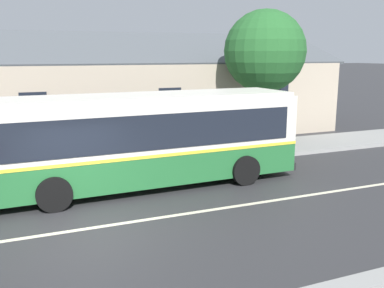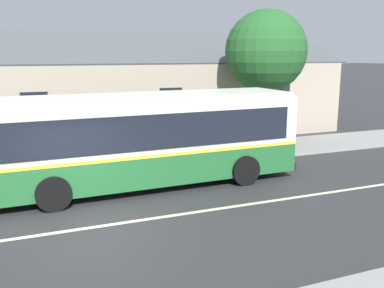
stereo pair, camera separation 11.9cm
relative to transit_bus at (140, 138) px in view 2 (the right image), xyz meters
The scene contains 7 objects.
ground_plane 3.99m from the transit_bus, 127.05° to the right, with size 300.00×300.00×0.00m, color #2D2D30.
sidewalk_far 4.10m from the transit_bus, 125.27° to the left, with size 60.00×3.00×0.15m, color gray.
lane_divider_stripe 3.98m from the transit_bus, 127.05° to the right, with size 60.00×0.16×0.01m, color beige.
community_building 10.60m from the transit_bus, 89.66° to the left, with size 26.58×9.63×6.51m.
transit_bus is the anchor object (origin of this frame).
street_tree_primary 8.72m from the transit_bus, 29.91° to the left, with size 3.78×3.78×6.31m.
bus_stop_sign 6.46m from the transit_bus, 18.89° to the left, with size 0.36×0.07×2.40m.
Camera 2 is at (-1.35, -10.34, 4.31)m, focal length 40.00 mm.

